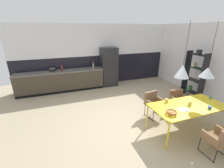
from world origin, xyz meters
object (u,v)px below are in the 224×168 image
at_px(armchair_facing_counter, 153,101).
at_px(mug_short_terracotta, 167,101).
at_px(pendant_lamp_over_table_far, 207,72).
at_px(open_shelf_unit, 194,74).
at_px(refrigerator_column, 109,67).
at_px(armchair_far_side, 221,138).
at_px(bottle_vinegar_dark, 93,66).
at_px(bottle_oil_tall, 62,68).
at_px(open_book, 183,110).
at_px(mug_white_ceramic, 210,98).
at_px(fruit_bowl, 171,112).
at_px(pendant_lamp_over_table_near, 182,71).
at_px(dining_table, 188,107).
at_px(mug_dark_espresso, 210,107).
at_px(armchair_head_of_table, 178,98).
at_px(mug_tall_blue, 190,103).
at_px(cooking_pot, 52,70).

xyz_separation_m(armchair_facing_counter, mug_short_terracotta, (-0.01, -0.60, 0.30)).
bearing_deg(pendant_lamp_over_table_far, open_shelf_unit, 47.72).
bearing_deg(refrigerator_column, armchair_far_side, -81.15).
height_order(bottle_vinegar_dark, pendant_lamp_over_table_far, pendant_lamp_over_table_far).
bearing_deg(bottle_oil_tall, open_book, -57.40).
relative_size(mug_white_ceramic, bottle_vinegar_dark, 0.39).
bearing_deg(fruit_bowl, pendant_lamp_over_table_near, 31.46).
xyz_separation_m(dining_table, open_book, (-0.29, -0.13, 0.05)).
height_order(armchair_far_side, mug_dark_espresso, mug_dark_espresso).
height_order(armchair_facing_counter, mug_white_ceramic, mug_white_ceramic).
relative_size(mug_short_terracotta, bottle_oil_tall, 0.43).
distance_m(refrigerator_column, open_shelf_unit, 3.58).
distance_m(refrigerator_column, mug_white_ceramic, 4.26).
xyz_separation_m(dining_table, pendant_lamp_over_table_far, (0.39, -0.01, 0.89)).
bearing_deg(pendant_lamp_over_table_near, bottle_oil_tall, 122.52).
relative_size(dining_table, mug_dark_espresso, 16.02).
xyz_separation_m(armchair_far_side, pendant_lamp_over_table_near, (-0.35, 0.96, 1.20)).
xyz_separation_m(fruit_bowl, bottle_oil_tall, (-2.22, 4.17, 0.22)).
bearing_deg(armchair_head_of_table, armchair_facing_counter, 4.44).
bearing_deg(armchair_facing_counter, pendant_lamp_over_table_far, 121.35).
relative_size(refrigerator_column, armchair_head_of_table, 2.50).
relative_size(armchair_head_of_table, armchair_far_side, 0.92).
bearing_deg(armchair_facing_counter, open_shelf_unit, -172.91).
xyz_separation_m(dining_table, mug_short_terracotta, (-0.42, 0.33, 0.09)).
xyz_separation_m(bottle_vinegar_dark, pendant_lamp_over_table_near, (1.17, -4.01, 0.68)).
distance_m(fruit_bowl, bottle_oil_tall, 4.73).
xyz_separation_m(dining_table, armchair_far_side, (-0.04, -0.95, -0.22)).
distance_m(armchair_head_of_table, mug_short_terracotta, 1.13).
relative_size(fruit_bowl, pendant_lamp_over_table_far, 0.20).
relative_size(armchair_facing_counter, fruit_bowl, 2.96).
bearing_deg(refrigerator_column, open_book, -82.85).
distance_m(armchair_far_side, open_shelf_unit, 3.17).
distance_m(dining_table, fruit_bowl, 0.73).
relative_size(armchair_far_side, mug_tall_blue, 6.18).
distance_m(armchair_far_side, mug_white_ceramic, 1.41).
bearing_deg(open_book, mug_dark_espresso, -15.43).
height_order(mug_tall_blue, bottle_oil_tall, bottle_oil_tall).
bearing_deg(cooking_pot, pendant_lamp_over_table_far, -47.88).
relative_size(armchair_head_of_table, mug_white_ceramic, 6.31).
bearing_deg(cooking_pot, fruit_bowl, -58.60).
relative_size(mug_dark_espresso, open_shelf_unit, 0.06).
relative_size(armchair_head_of_table, armchair_facing_counter, 0.93).
relative_size(armchair_head_of_table, mug_tall_blue, 5.67).
distance_m(bottle_vinegar_dark, pendant_lamp_over_table_near, 4.23).
relative_size(armchair_facing_counter, cooking_pot, 3.35).
xyz_separation_m(dining_table, bottle_vinegar_dark, (-1.56, 4.01, 0.31)).
distance_m(armchair_head_of_table, open_shelf_unit, 1.56).
height_order(refrigerator_column, fruit_bowl, refrigerator_column).
distance_m(refrigerator_column, bottle_vinegar_dark, 0.76).
height_order(armchair_far_side, bottle_vinegar_dark, bottle_vinegar_dark).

